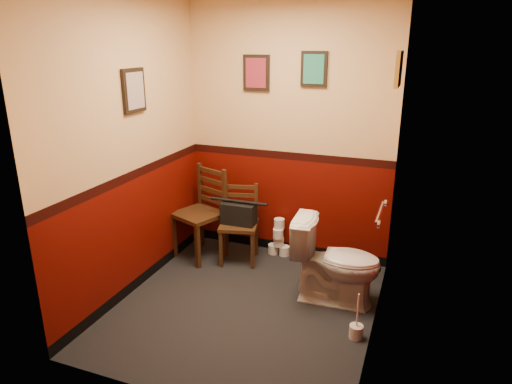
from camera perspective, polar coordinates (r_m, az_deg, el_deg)
floor at (r=4.22m, az=-1.24°, el=-14.01°), size 2.20×2.40×0.00m
wall_back at (r=4.79m, az=4.07°, el=7.36°), size 2.20×0.00×2.70m
wall_front at (r=2.66m, az=-11.18°, el=-2.08°), size 2.20×0.00×2.70m
wall_left at (r=4.21m, az=-15.46°, el=5.20°), size 0.00×2.40×2.70m
wall_right at (r=3.43m, az=15.90°, el=2.25°), size 0.00×2.40×2.70m
grab_bar at (r=3.80m, az=15.29°, el=-2.53°), size 0.05×0.56×0.06m
framed_print_back_a at (r=4.80m, az=0.03°, el=14.67°), size 0.28×0.04×0.36m
framed_print_back_b at (r=4.62m, az=7.26°, el=15.00°), size 0.26×0.04×0.34m
framed_print_left at (r=4.20m, az=-15.00°, el=12.15°), size 0.04×0.30×0.38m
framed_print_right at (r=3.91m, az=17.40°, el=14.47°), size 0.04×0.34×0.28m
toilet at (r=4.17m, az=10.00°, el=-8.63°), size 0.81×0.48×0.77m
toilet_brush at (r=3.89m, az=12.41°, el=-16.57°), size 0.11×0.11×0.40m
chair_left at (r=4.96m, az=-6.80°, el=-2.63°), size 0.59×0.59×0.98m
chair_right at (r=4.86m, az=-2.09°, el=-3.96°), size 0.47×0.47×0.83m
handbag at (r=4.78m, az=-2.17°, el=-2.67°), size 0.36×0.18×0.26m
tp_stack at (r=5.06m, az=2.86°, el=-5.97°), size 0.24×0.15×0.42m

